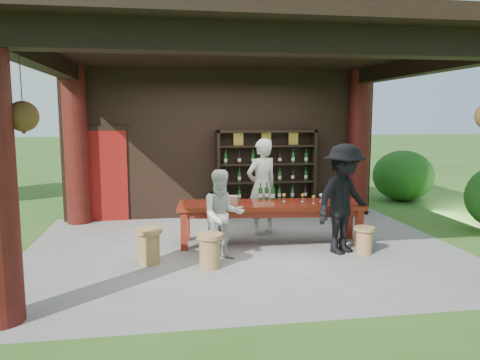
{
  "coord_description": "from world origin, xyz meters",
  "views": [
    {
      "loc": [
        -1.31,
        -7.72,
        2.29
      ],
      "look_at": [
        0.0,
        0.4,
        1.15
      ],
      "focal_mm": 35.0,
      "sensor_mm": 36.0,
      "label": 1
    }
  ],
  "objects": [
    {
      "name": "ground",
      "position": [
        0.0,
        0.0,
        0.0
      ],
      "size": [
        90.0,
        90.0,
        0.0
      ],
      "primitive_type": "plane",
      "color": "#2D5119",
      "rests_on": "ground"
    },
    {
      "name": "pavilion",
      "position": [
        -0.01,
        0.43,
        2.13
      ],
      "size": [
        7.5,
        6.0,
        3.6
      ],
      "color": "slate",
      "rests_on": "ground"
    },
    {
      "name": "wine_shelf",
      "position": [
        0.93,
        2.45,
        0.99
      ],
      "size": [
        2.24,
        0.34,
        1.97
      ],
      "color": "black",
      "rests_on": "ground"
    },
    {
      "name": "tasting_table",
      "position": [
        0.53,
        0.25,
        0.63
      ],
      "size": [
        3.34,
        1.2,
        0.75
      ],
      "rotation": [
        0.0,
        0.0,
        -0.11
      ],
      "color": "#601F0D",
      "rests_on": "ground"
    },
    {
      "name": "stool_near_left",
      "position": [
        -0.67,
        -0.9,
        0.28
      ],
      "size": [
        0.4,
        0.4,
        0.53
      ],
      "rotation": [
        0.0,
        0.0,
        0.32
      ],
      "color": "olive",
      "rests_on": "ground"
    },
    {
      "name": "stool_near_right",
      "position": [
        1.93,
        -0.59,
        0.24
      ],
      "size": [
        0.35,
        0.35,
        0.45
      ],
      "rotation": [
        0.0,
        0.0,
        0.07
      ],
      "color": "olive",
      "rests_on": "ground"
    },
    {
      "name": "stool_far_left",
      "position": [
        -1.59,
        -0.56,
        0.29
      ],
      "size": [
        0.42,
        0.42,
        0.56
      ],
      "rotation": [
        0.0,
        0.0,
        0.07
      ],
      "color": "olive",
      "rests_on": "ground"
    },
    {
      "name": "host",
      "position": [
        0.52,
        1.0,
        0.93
      ],
      "size": [
        0.8,
        0.69,
        1.85
      ],
      "primitive_type": "imported",
      "rotation": [
        0.0,
        0.0,
        3.57
      ],
      "color": "silver",
      "rests_on": "ground"
    },
    {
      "name": "guest_woman",
      "position": [
        -0.43,
        -0.53,
        0.72
      ],
      "size": [
        0.77,
        0.63,
        1.45
      ],
      "primitive_type": "imported",
      "rotation": [
        0.0,
        0.0,
        0.13
      ],
      "color": "silver",
      "rests_on": "ground"
    },
    {
      "name": "guest_man",
      "position": [
        1.61,
        -0.47,
        0.92
      ],
      "size": [
        1.36,
        1.17,
        1.83
      ],
      "primitive_type": "imported",
      "rotation": [
        0.0,
        0.0,
        0.51
      ],
      "color": "black",
      "rests_on": "ground"
    },
    {
      "name": "table_bottles",
      "position": [
        0.53,
        0.57,
        0.9
      ],
      "size": [
        0.3,
        0.16,
        0.31
      ],
      "color": "#194C1E",
      "rests_on": "tasting_table"
    },
    {
      "name": "table_glasses",
      "position": [
        1.26,
        0.19,
        0.82
      ],
      "size": [
        0.93,
        0.34,
        0.15
      ],
      "color": "silver",
      "rests_on": "tasting_table"
    },
    {
      "name": "napkin_basket",
      "position": [
        -0.2,
        0.28,
        0.82
      ],
      "size": [
        0.28,
        0.21,
        0.14
      ],
      "primitive_type": "cube",
      "rotation": [
        0.0,
        0.0,
        -0.11
      ],
      "color": "#BF6672",
      "rests_on": "tasting_table"
    },
    {
      "name": "shrubs",
      "position": [
        1.94,
        0.28,
        0.55
      ],
      "size": [
        15.01,
        8.65,
        1.36
      ],
      "color": "#194C14",
      "rests_on": "ground"
    },
    {
      "name": "trees",
      "position": [
        4.0,
        1.08,
        3.37
      ],
      "size": [
        22.2,
        10.82,
        4.8
      ],
      "color": "#3F2819",
      "rests_on": "ground"
    }
  ]
}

